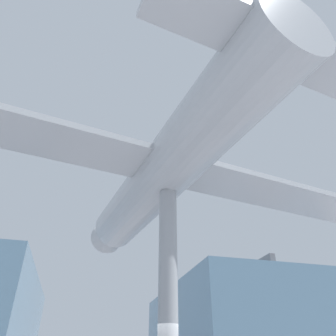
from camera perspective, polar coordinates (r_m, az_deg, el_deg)
support_pylon_central at (r=8.26m, az=0.00°, el=-22.66°), size 0.47×0.47×5.84m
suspended_airplane at (r=9.80m, az=-0.63°, el=-0.63°), size 15.72×12.33×3.21m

